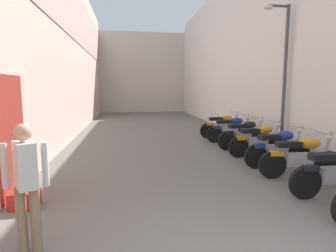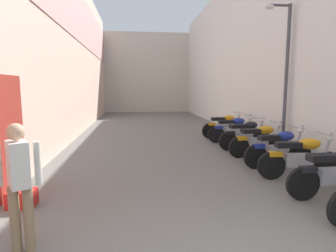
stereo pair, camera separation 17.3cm
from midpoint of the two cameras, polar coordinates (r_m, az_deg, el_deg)
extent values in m
plane|color=#66635E|center=(10.74, -1.69, -2.84)|extent=(37.07, 37.07, 0.00)
cube|color=beige|center=(12.80, -19.53, 14.14)|extent=(0.40, 21.07, 6.99)
cube|color=#9E2D23|center=(5.84, -29.85, -1.88)|extent=(0.06, 1.10, 2.20)
cube|color=#DBA39E|center=(13.04, -18.88, 20.92)|extent=(0.04, 21.07, 2.24)
cube|color=silver|center=(13.46, 13.02, 13.94)|extent=(0.40, 21.07, 6.94)
cube|color=beige|center=(24.08, -5.49, 10.57)|extent=(9.77, 2.00, 6.35)
cylinder|color=black|center=(5.61, 25.16, -10.34)|extent=(0.60, 0.08, 0.60)
cube|color=#9E9EA3|center=(5.91, 29.94, -8.54)|extent=(0.56, 0.20, 0.28)
cube|color=black|center=(5.69, 28.34, -5.50)|extent=(0.52, 0.22, 0.12)
cube|color=black|center=(5.59, 26.01, -7.70)|extent=(0.28, 0.14, 0.10)
cylinder|color=black|center=(7.13, 29.01, -6.81)|extent=(0.60, 0.14, 0.60)
cylinder|color=black|center=(6.57, 19.60, -7.46)|extent=(0.60, 0.14, 0.60)
cube|color=#9E9EA3|center=(6.77, 24.18, -6.19)|extent=(0.58, 0.26, 0.28)
ellipsoid|color=orange|center=(6.81, 26.08, -3.14)|extent=(0.50, 0.31, 0.24)
cube|color=black|center=(6.60, 22.56, -3.43)|extent=(0.54, 0.27, 0.12)
cylinder|color=#9E9EA3|center=(7.02, 28.71, -4.08)|extent=(0.25, 0.08, 0.77)
cylinder|color=#9E9EA3|center=(6.92, 28.41, -1.26)|extent=(0.09, 0.58, 0.04)
sphere|color=silver|center=(7.00, 29.20, -2.06)|extent=(0.14, 0.14, 0.14)
cube|color=orange|center=(6.54, 20.35, -5.22)|extent=(0.29, 0.17, 0.10)
cylinder|color=black|center=(7.98, 24.37, -5.06)|extent=(0.61, 0.15, 0.60)
cylinder|color=black|center=(7.26, 16.64, -5.89)|extent=(0.61, 0.15, 0.60)
cube|color=#9E9EA3|center=(7.55, 20.42, -4.61)|extent=(0.58, 0.26, 0.28)
ellipsoid|color=navy|center=(7.62, 21.97, -1.83)|extent=(0.51, 0.31, 0.24)
cube|color=black|center=(7.36, 19.08, -2.17)|extent=(0.54, 0.28, 0.12)
cylinder|color=#9E9EA3|center=(7.87, 24.12, -2.61)|extent=(0.25, 0.09, 0.77)
cylinder|color=#9E9EA3|center=(7.77, 23.86, -0.11)|extent=(0.10, 0.58, 0.04)
sphere|color=silver|center=(7.86, 24.50, -0.80)|extent=(0.14, 0.14, 0.14)
cube|color=navy|center=(7.25, 17.26, -3.84)|extent=(0.29, 0.17, 0.10)
cylinder|color=black|center=(8.85, 20.76, -3.66)|extent=(0.60, 0.12, 0.60)
cylinder|color=black|center=(8.24, 13.44, -4.18)|extent=(0.60, 0.12, 0.60)
cube|color=#9E9EA3|center=(8.48, 16.97, -3.15)|extent=(0.57, 0.24, 0.28)
ellipsoid|color=orange|center=(8.53, 18.41, -0.68)|extent=(0.50, 0.29, 0.24)
cube|color=black|center=(8.31, 15.68, -0.93)|extent=(0.53, 0.26, 0.12)
cylinder|color=#9E9EA3|center=(8.75, 20.49, -1.44)|extent=(0.25, 0.08, 0.77)
cylinder|color=#9E9EA3|center=(8.67, 20.21, 0.83)|extent=(0.08, 0.58, 0.04)
sphere|color=silver|center=(8.74, 20.84, 0.19)|extent=(0.14, 0.14, 0.14)
cube|color=orange|center=(8.22, 14.00, -2.38)|extent=(0.29, 0.16, 0.10)
cylinder|color=black|center=(9.79, 17.65, -2.46)|extent=(0.60, 0.18, 0.60)
cylinder|color=black|center=(9.13, 11.24, -2.96)|extent=(0.60, 0.18, 0.60)
cube|color=#9E9EA3|center=(9.40, 14.32, -2.00)|extent=(0.59, 0.29, 0.28)
ellipsoid|color=black|center=(9.47, 15.58, 0.23)|extent=(0.52, 0.34, 0.24)
cube|color=black|center=(9.23, 13.19, -0.01)|extent=(0.55, 0.30, 0.12)
cylinder|color=#9E9EA3|center=(9.70, 17.40, -0.45)|extent=(0.25, 0.10, 0.77)
cylinder|color=#9E9EA3|center=(9.62, 17.14, 1.60)|extent=(0.13, 0.58, 0.04)
sphere|color=silver|center=(9.70, 17.70, 1.03)|extent=(0.14, 0.14, 0.14)
cube|color=black|center=(9.12, 11.72, -1.32)|extent=(0.30, 0.18, 0.10)
cylinder|color=black|center=(10.70, 15.35, -1.53)|extent=(0.60, 0.09, 0.60)
cylinder|color=black|center=(10.28, 8.90, -1.71)|extent=(0.60, 0.09, 0.60)
cube|color=#9E9EA3|center=(10.44, 11.95, -0.98)|extent=(0.56, 0.21, 0.28)
ellipsoid|color=navy|center=(10.47, 13.19, 1.00)|extent=(0.48, 0.27, 0.24)
cube|color=black|center=(10.32, 10.80, 0.86)|extent=(0.52, 0.23, 0.12)
cylinder|color=#9E9EA3|center=(10.62, 15.07, 0.33)|extent=(0.25, 0.06, 0.77)
cylinder|color=#9E9EA3|center=(10.56, 14.78, 2.20)|extent=(0.05, 0.58, 0.04)
sphere|color=silver|center=(10.61, 15.37, 1.67)|extent=(0.14, 0.14, 0.14)
cube|color=navy|center=(10.26, 9.36, -0.27)|extent=(0.28, 0.14, 0.10)
cylinder|color=black|center=(11.65, 13.29, -0.72)|extent=(0.60, 0.14, 0.60)
cylinder|color=black|center=(11.14, 7.55, -0.96)|extent=(0.60, 0.14, 0.60)
cube|color=#9E9EA3|center=(11.34, 10.27, -0.25)|extent=(0.58, 0.25, 0.28)
ellipsoid|color=orange|center=(11.39, 11.37, 1.59)|extent=(0.50, 0.30, 0.24)
cube|color=black|center=(11.21, 9.23, 1.44)|extent=(0.54, 0.27, 0.12)
cylinder|color=#9E9EA3|center=(11.57, 13.03, 0.98)|extent=(0.25, 0.08, 0.77)
cylinder|color=#9E9EA3|center=(11.50, 12.78, 2.71)|extent=(0.09, 0.58, 0.04)
sphere|color=silver|center=(11.57, 13.29, 2.22)|extent=(0.14, 0.14, 0.14)
cube|color=orange|center=(11.13, 7.95, 0.38)|extent=(0.29, 0.17, 0.10)
cylinder|color=#8C7251|center=(3.95, -28.63, -16.55)|extent=(0.12, 0.12, 0.82)
cylinder|color=#8C7251|center=(3.90, -26.33, -16.73)|extent=(0.12, 0.12, 0.82)
cube|color=beige|center=(3.70, -28.15, -6.97)|extent=(0.34, 0.39, 0.54)
sphere|color=tan|center=(3.63, -28.53, -1.15)|extent=(0.20, 0.20, 0.20)
cylinder|color=beige|center=(3.78, -31.30, -6.88)|extent=(0.08, 0.08, 0.52)
cylinder|color=beige|center=(3.63, -24.86, -7.03)|extent=(0.08, 0.08, 0.52)
cube|color=red|center=(5.39, -27.85, -13.05)|extent=(0.44, 0.32, 0.28)
cylinder|color=#47474C|center=(8.88, 21.96, 8.27)|extent=(0.10, 0.10, 4.28)
cylinder|color=#47474C|center=(9.02, 20.91, 21.74)|extent=(0.60, 0.07, 0.07)
ellipsoid|color=silver|center=(8.88, 19.07, 21.73)|extent=(0.28, 0.18, 0.14)
camera|label=1|loc=(0.09, -90.64, -0.09)|focal=30.15mm
camera|label=2|loc=(0.09, 89.36, 0.09)|focal=30.15mm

